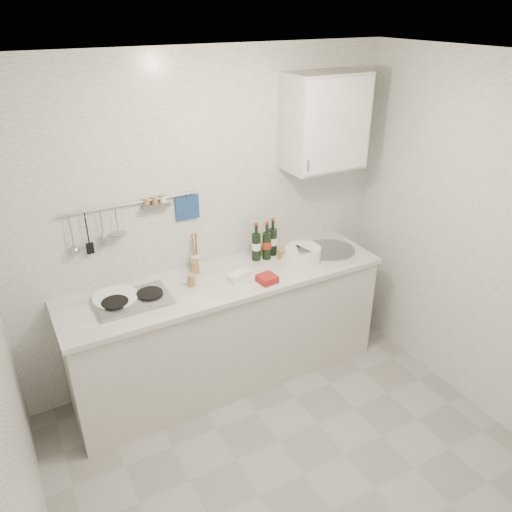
% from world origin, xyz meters
% --- Properties ---
extents(floor, '(3.00, 3.00, 0.00)m').
position_xyz_m(floor, '(0.00, 0.00, 0.00)').
color(floor, gray).
rests_on(floor, ground).
extents(ceiling, '(3.00, 3.00, 0.00)m').
position_xyz_m(ceiling, '(0.00, 0.00, 2.50)').
color(ceiling, silver).
rests_on(ceiling, back_wall).
extents(back_wall, '(3.00, 0.02, 2.50)m').
position_xyz_m(back_wall, '(0.00, 1.40, 1.25)').
color(back_wall, silver).
rests_on(back_wall, floor).
extents(wall_left, '(0.02, 2.80, 2.50)m').
position_xyz_m(wall_left, '(-1.50, 0.00, 1.25)').
color(wall_left, silver).
rests_on(wall_left, floor).
extents(wall_right, '(0.02, 2.80, 2.50)m').
position_xyz_m(wall_right, '(1.50, 0.00, 1.25)').
color(wall_right, silver).
rests_on(wall_right, floor).
extents(counter, '(2.44, 0.64, 0.96)m').
position_xyz_m(counter, '(0.01, 1.10, 0.43)').
color(counter, beige).
rests_on(counter, floor).
extents(wall_rail, '(0.98, 0.09, 0.34)m').
position_xyz_m(wall_rail, '(-0.60, 1.37, 1.43)').
color(wall_rail, '#93969B').
rests_on(wall_rail, back_wall).
extents(wall_cabinet, '(0.60, 0.38, 0.70)m').
position_xyz_m(wall_cabinet, '(0.90, 1.22, 1.95)').
color(wall_cabinet, beige).
rests_on(wall_cabinet, back_wall).
extents(plate_stack_hob, '(0.33, 0.32, 0.04)m').
position_xyz_m(plate_stack_hob, '(-0.80, 1.17, 0.94)').
color(plate_stack_hob, '#5472BF').
rests_on(plate_stack_hob, counter).
extents(plate_stack_sink, '(0.33, 0.32, 0.11)m').
position_xyz_m(plate_stack_sink, '(0.65, 1.07, 0.97)').
color(plate_stack_sink, white).
rests_on(plate_stack_sink, counter).
extents(wine_bottles, '(0.23, 0.11, 0.31)m').
position_xyz_m(wine_bottles, '(0.42, 1.25, 1.07)').
color(wine_bottles, black).
rests_on(wine_bottles, counter).
extents(butter_dish, '(0.20, 0.14, 0.05)m').
position_xyz_m(butter_dish, '(0.08, 1.04, 0.95)').
color(butter_dish, white).
rests_on(butter_dish, counter).
extents(strawberry_punnet, '(0.14, 0.14, 0.05)m').
position_xyz_m(strawberry_punnet, '(0.24, 0.90, 0.95)').
color(strawberry_punnet, '#AD2913').
rests_on(strawberry_punnet, counter).
extents(utensil_crock, '(0.07, 0.07, 0.30)m').
position_xyz_m(utensil_crock, '(-0.14, 1.34, 0.99)').
color(utensil_crock, white).
rests_on(utensil_crock, counter).
extents(jar_a, '(0.07, 0.07, 0.10)m').
position_xyz_m(jar_a, '(-0.17, 1.28, 0.97)').
color(jar_a, olive).
rests_on(jar_a, counter).
extents(jar_b, '(0.06, 0.06, 0.07)m').
position_xyz_m(jar_b, '(0.43, 1.33, 0.96)').
color(jar_b, olive).
rests_on(jar_b, counter).
extents(jar_c, '(0.07, 0.07, 0.08)m').
position_xyz_m(jar_c, '(0.53, 1.18, 0.96)').
color(jar_c, olive).
rests_on(jar_c, counter).
extents(jar_d, '(0.06, 0.06, 0.09)m').
position_xyz_m(jar_d, '(-0.26, 1.12, 0.97)').
color(jar_d, olive).
rests_on(jar_d, counter).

